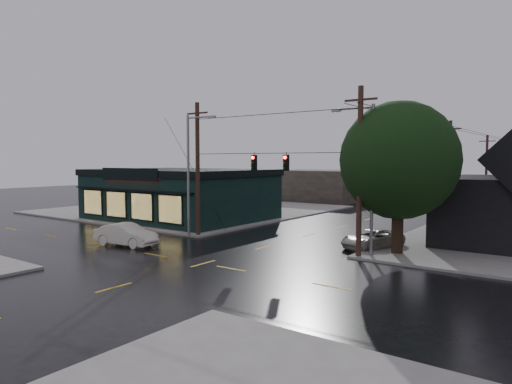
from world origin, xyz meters
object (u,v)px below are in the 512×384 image
Objects in this scene: utility_pole_nw at (198,237)px; suv_silver at (372,239)px; utility_pole_ne at (358,258)px; corner_tree at (399,161)px; sedan_cream at (126,235)px.

utility_pole_nw is 2.22× the size of suv_silver.
suv_silver is (-0.50, 3.40, 0.64)m from utility_pole_ne.
utility_pole_nw is 12.97m from suv_silver.
corner_tree is 15.83m from utility_pole_nw.
corner_tree is at bearing -72.14° from sedan_cream.
corner_tree is 2.02× the size of suv_silver.
utility_pole_ne is 3.50m from suv_silver.
utility_pole_nw is (-14.55, -2.25, -5.81)m from corner_tree.
corner_tree is at bearing -8.65° from suv_silver.
utility_pole_nw is 1.00× the size of utility_pole_ne.
suv_silver is (12.50, 3.40, 0.64)m from utility_pole_nw.
corner_tree reaches higher than suv_silver.
corner_tree is at bearing 8.78° from utility_pole_nw.
utility_pole_nw is 2.21× the size of sedan_cream.
corner_tree is 0.91× the size of utility_pole_ne.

